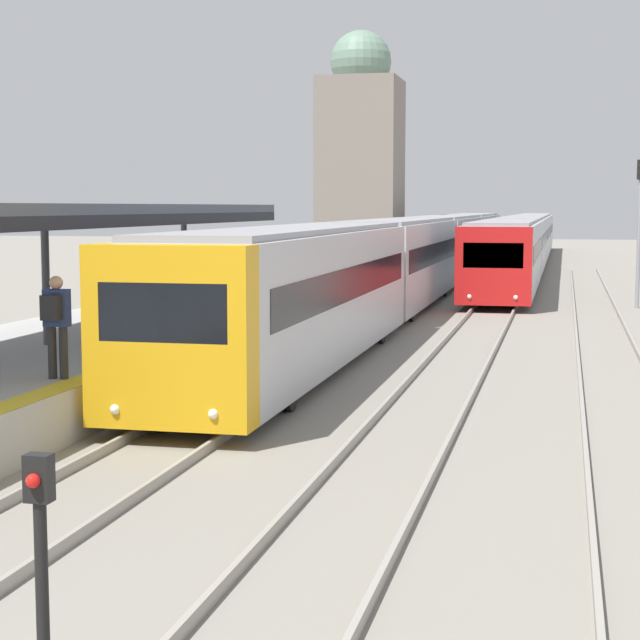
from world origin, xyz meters
name	(u,v)px	position (x,y,z in m)	size (l,w,h in m)	color
platform_canopy	(46,210)	(-4.24, 16.72, 3.57)	(4.00, 19.96, 2.82)	#4C515B
person_on_platform	(56,318)	(-2.10, 12.80, 1.86)	(0.40, 0.40, 1.66)	#2D2D33
train_near	(426,250)	(0.00, 43.01, 1.77)	(2.63, 61.87, 3.19)	gold
train_far	(525,239)	(3.45, 62.85, 1.71)	(2.62, 57.97, 3.07)	red
signal_post_near	(40,545)	(2.06, 4.25, 1.13)	(0.20, 0.21, 1.82)	black
signal_mast_far	(640,216)	(8.40, 37.01, 3.31)	(0.28, 0.29, 5.29)	gray
distant_domed_building	(360,159)	(-5.10, 54.68, 6.21)	(4.27, 4.27, 13.05)	slate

